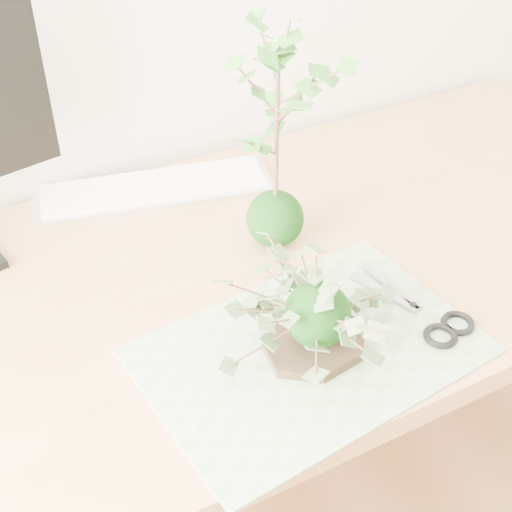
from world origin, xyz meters
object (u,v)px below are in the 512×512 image
object	(u,v)px
keyboard	(154,188)
desk	(270,302)
ivy_kokedama	(319,290)
maple_kokedama	(278,88)

from	to	relation	value
keyboard	desk	bearing A→B (deg)	-59.18
desk	keyboard	size ratio (longest dim) A/B	3.59
desk	ivy_kokedama	distance (m)	0.28
ivy_kokedama	keyboard	bearing A→B (deg)	96.13
desk	keyboard	world-z (taller)	keyboard
keyboard	maple_kokedama	bearing A→B (deg)	-50.22
maple_kokedama	ivy_kokedama	bearing A→B (deg)	-106.13
maple_kokedama	desk	bearing A→B (deg)	-125.93
desk	maple_kokedama	size ratio (longest dim) A/B	4.10
maple_kokedama	keyboard	xyz separation A→B (m)	(-0.12, 0.23, -0.27)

